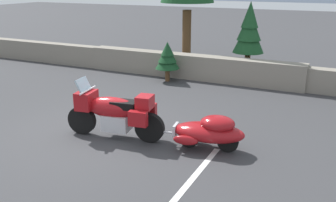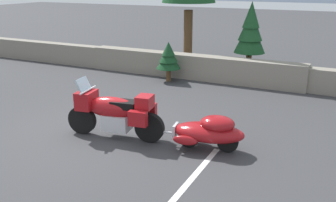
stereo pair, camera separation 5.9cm
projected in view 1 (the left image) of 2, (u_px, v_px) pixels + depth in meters
ground_plane at (98, 132)px, 8.93m from camera, size 80.00×80.00×0.00m
stone_guard_wall at (188, 67)px, 13.72m from camera, size 24.00×0.57×0.86m
touring_motorcycle at (114, 111)px, 8.43m from camera, size 2.30×0.95×1.33m
car_shaped_trailer at (209, 131)px, 7.91m from camera, size 2.23×0.94×0.76m
pine_tree_secondary at (249, 30)px, 13.58m from camera, size 1.12×1.12×2.70m
pine_sapling_near at (167, 57)px, 13.14m from camera, size 0.85×0.85×1.38m
parking_stripe_marker at (183, 190)px, 6.48m from camera, size 0.12×3.60×0.01m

